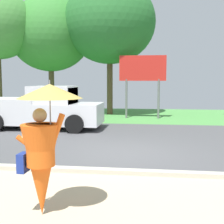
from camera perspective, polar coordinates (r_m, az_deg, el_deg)
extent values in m
cube|color=#4C4C4F|center=(10.97, 2.89, -5.47)|extent=(40.00, 8.00, 0.10)
cube|color=#4E9446|center=(18.86, 4.85, -0.68)|extent=(40.00, 8.00, 0.10)
cube|color=#B2AD9E|center=(7.08, 0.23, -11.06)|extent=(40.00, 0.24, 0.10)
cone|color=#E55B19|center=(4.96, -13.16, -10.59)|extent=(0.60, 0.60, 1.45)
cylinder|color=#E55B19|center=(4.86, -13.27, -6.06)|extent=(0.44, 0.44, 0.65)
sphere|color=tan|center=(4.78, -13.40, -0.60)|extent=(0.22, 0.22, 0.22)
cylinder|color=#E55B19|center=(4.72, -10.17, -2.95)|extent=(0.24, 0.09, 0.45)
cylinder|color=#E55B19|center=(4.97, -16.02, -5.49)|extent=(0.29, 0.08, 0.24)
cylinder|color=gray|center=(4.72, -11.51, -0.21)|extent=(0.02, 0.02, 0.75)
cone|color=gold|center=(4.70, -11.60, 3.85)|extent=(1.00, 1.00, 0.22)
cylinder|color=gray|center=(4.70, -11.63, 5.31)|extent=(0.02, 0.02, 0.10)
cube|color=beige|center=(4.99, -16.34, -4.30)|extent=(0.02, 0.11, 0.16)
cube|color=navy|center=(4.98, -16.35, -9.11)|extent=(0.12, 0.24, 0.30)
cube|color=silver|center=(13.74, -12.89, -0.22)|extent=(5.20, 2.00, 0.90)
cube|color=silver|center=(13.52, -10.97, 2.91)|extent=(1.80, 1.84, 0.90)
cube|color=#2D3842|center=(13.27, -7.48, 2.91)|extent=(0.10, 1.70, 0.77)
cube|color=silver|center=(14.20, -17.86, 2.06)|extent=(2.40, 2.00, 0.20)
cylinder|color=black|center=(14.25, -5.03, -1.09)|extent=(0.76, 0.28, 0.76)
cylinder|color=black|center=(12.32, -7.04, -2.22)|extent=(0.76, 0.28, 0.76)
cylinder|color=black|center=(15.35, -17.52, -0.84)|extent=(0.76, 0.28, 0.76)
cylinder|color=slate|center=(17.18, 2.72, 2.54)|extent=(0.12, 0.12, 2.20)
cylinder|color=slate|center=(17.13, 8.73, 2.46)|extent=(0.12, 0.12, 2.20)
cube|color=red|center=(17.11, 5.78, 8.19)|extent=(2.60, 0.10, 1.40)
cylinder|color=brown|center=(20.40, -11.27, 4.69)|extent=(0.36, 0.36, 3.42)
ellipsoid|color=#387F33|center=(20.61, -11.47, 14.14)|extent=(5.26, 5.26, 4.79)
cylinder|color=brown|center=(19.07, -0.42, 5.43)|extent=(0.36, 0.36, 3.90)
ellipsoid|color=#286B2D|center=(19.40, -0.42, 16.52)|extent=(5.61, 5.61, 5.10)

